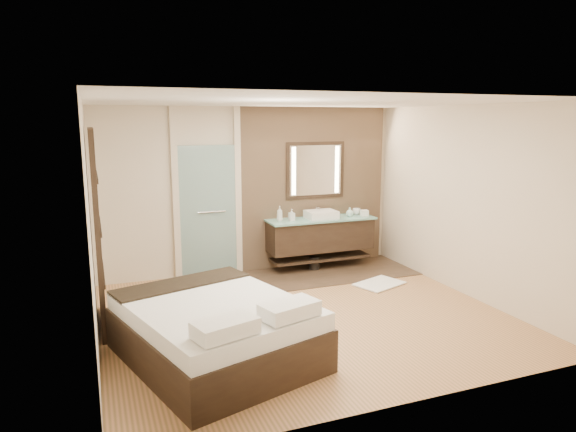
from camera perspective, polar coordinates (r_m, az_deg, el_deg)
name	(u,v)px	position (r m, az deg, el deg)	size (l,w,h in m)	color
floor	(304,316)	(6.75, 1.84, -11.01)	(5.00, 5.00, 0.00)	olive
tile_strip	(300,276)	(8.36, 1.36, -6.65)	(3.80, 1.30, 0.01)	#34291C
stone_wall	(314,187)	(8.81, 2.89, 3.19)	(2.60, 0.08, 2.70)	tan
vanity	(320,235)	(8.69, 3.63, -2.08)	(1.85, 0.55, 0.88)	black
mirror_unit	(315,170)	(8.73, 3.06, 5.10)	(1.06, 0.04, 0.96)	black
frosted_door	(208,206)	(8.27, -8.90, 1.14)	(1.10, 0.12, 2.70)	#BAEBE9
shoji_partition	(97,229)	(6.50, -20.41, -1.39)	(0.06, 1.20, 2.40)	black
bed	(216,330)	(5.56, -8.03, -12.42)	(2.13, 2.41, 0.78)	black
bath_mat	(379,284)	(8.05, 10.12, -7.41)	(0.72, 0.50, 0.02)	white
waste_bin	(314,263)	(8.69, 2.93, -5.26)	(0.18, 0.18, 0.22)	black
tissue_box	(364,213)	(8.91, 8.49, 0.34)	(0.12, 0.12, 0.10)	white
soap_bottle_a	(280,214)	(8.36, -0.93, 0.28)	(0.09, 0.09, 0.24)	silver
soap_bottle_b	(292,215)	(8.39, 0.41, 0.14)	(0.09, 0.09, 0.19)	#B2B2B2
soap_bottle_c	(350,212)	(8.83, 6.87, 0.47)	(0.12, 0.12, 0.15)	silver
cup	(356,211)	(9.01, 7.62, 0.50)	(0.14, 0.14, 0.11)	white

